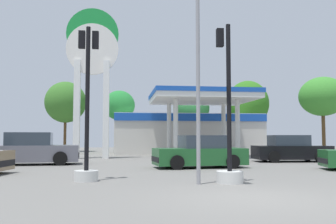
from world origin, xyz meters
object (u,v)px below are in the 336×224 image
object	(u,v)px
corner_streetlamp	(199,35)
tree_2	(119,106)
car_1	(200,153)
traffic_signal_1	(229,144)
tree_4	(248,104)
car_0	(32,150)
traffic_signal_0	(87,129)
tree_5	(323,97)
tree_1	(66,102)
tree_3	(191,108)
car_2	(291,150)
station_pole_sign	(92,65)

from	to	relation	value
corner_streetlamp	tree_2	bearing A→B (deg)	95.86
car_1	traffic_signal_1	world-z (taller)	traffic_signal_1
tree_4	car_0	bearing A→B (deg)	-136.06
traffic_signal_0	tree_5	bearing A→B (deg)	47.00
tree_1	corner_streetlamp	size ratio (longest dim) A/B	0.92
tree_3	car_2	bearing A→B (deg)	-81.62
car_0	station_pole_sign	bearing A→B (deg)	64.11
tree_2	tree_3	xyz separation A→B (m)	(7.35, 2.68, 0.05)
tree_1	tree_5	bearing A→B (deg)	-5.05
tree_1	tree_2	size ratio (longest dim) A/B	1.19
tree_2	tree_4	distance (m)	13.18
station_pole_sign	tree_4	xyz separation A→B (m)	(14.83, 11.50, -1.39)
car_0	tree_3	size ratio (longest dim) A/B	0.77
tree_2	tree_4	xyz separation A→B (m)	(13.06, 1.69, 0.49)
corner_streetlamp	tree_1	bearing A→B (deg)	106.27
tree_3	station_pole_sign	bearing A→B (deg)	-126.13
traffic_signal_0	car_2	bearing A→B (deg)	37.36
station_pole_sign	traffic_signal_0	xyz separation A→B (m)	(0.88, -12.87, -4.58)
corner_streetlamp	tree_4	bearing A→B (deg)	67.69
car_2	tree_2	bearing A→B (deg)	124.33
car_0	tree_3	distance (m)	21.55
traffic_signal_1	tree_5	world-z (taller)	tree_5
tree_2	corner_streetlamp	size ratio (longest dim) A/B	0.77
car_0	car_1	xyz separation A→B (m)	(8.11, -2.93, -0.07)
tree_3	tree_4	bearing A→B (deg)	-9.92
station_pole_sign	car_2	xyz separation A→B (m)	(11.65, -4.65, -5.55)
traffic_signal_1	tree_4	distance (m)	27.43
station_pole_sign	tree_2	xyz separation A→B (m)	(1.77, 9.82, -1.87)
traffic_signal_0	tree_4	distance (m)	28.27
car_0	traffic_signal_1	world-z (taller)	traffic_signal_1
tree_2	tree_4	size ratio (longest dim) A/B	0.80
tree_2	corner_streetlamp	xyz separation A→B (m)	(2.47, -24.11, 0.07)
traffic_signal_0	corner_streetlamp	xyz separation A→B (m)	(3.37, -1.42, 2.78)
car_1	tree_1	xyz separation A→B (m)	(-9.03, 20.31, 4.16)
station_pole_sign	tree_2	bearing A→B (deg)	79.75
car_1	tree_3	xyz separation A→B (m)	(3.56, 20.67, 3.75)
traffic_signal_0	traffic_signal_1	size ratio (longest dim) A/B	1.01
station_pole_sign	tree_2	size ratio (longest dim) A/B	1.75
car_1	tree_1	size ratio (longest dim) A/B	0.63
tree_3	traffic_signal_0	bearing A→B (deg)	-108.01
car_1	tree_5	bearing A→B (deg)	47.51
traffic_signal_0	tree_3	size ratio (longest dim) A/B	0.81
traffic_signal_0	tree_5	size ratio (longest dim) A/B	0.66
car_2	tree_1	world-z (taller)	tree_1
traffic_signal_1	tree_5	distance (m)	29.49
car_0	tree_2	size ratio (longest dim) A/B	0.82
station_pole_sign	car_0	world-z (taller)	station_pole_sign
station_pole_sign	tree_4	distance (m)	18.82
car_1	corner_streetlamp	xyz separation A→B (m)	(-1.31, -6.12, 3.77)
car_0	tree_5	xyz separation A→B (m)	(24.64, 15.12, 4.76)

